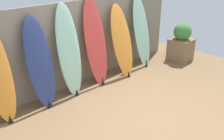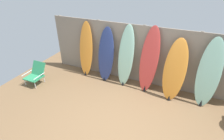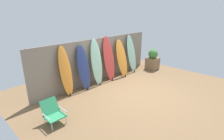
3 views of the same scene
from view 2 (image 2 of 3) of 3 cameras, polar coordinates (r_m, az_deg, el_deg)
ground at (r=4.24m, az=1.12°, el=-17.26°), size 7.68×7.68×0.00m
fence_back at (r=5.29m, az=9.66°, el=4.75°), size 6.08×0.11×1.80m
surfboard_orange_0 at (r=5.74m, az=-8.47°, el=6.55°), size 0.49×0.41×1.76m
surfboard_navy_1 at (r=5.39m, az=-1.99°, el=4.87°), size 0.52×0.40×1.69m
surfboard_seafoam_2 at (r=5.14m, az=4.53°, el=4.42°), size 0.52×0.46×1.83m
surfboard_red_3 at (r=4.97m, az=12.03°, el=3.02°), size 0.55×0.51×1.87m
surfboard_orange_4 at (r=4.86m, az=19.82°, el=-0.12°), size 0.58×0.56×1.66m
surfboard_seafoam_5 at (r=4.95m, az=29.07°, el=-1.13°), size 0.55×0.49×1.77m
beach_chair at (r=5.92m, az=-23.60°, el=-0.99°), size 0.50×0.58×0.63m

